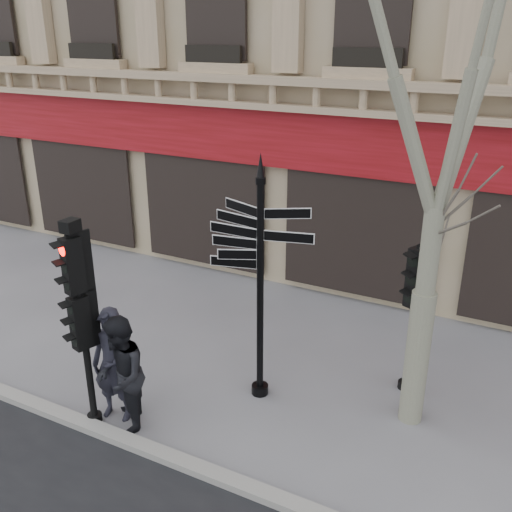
# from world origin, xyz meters

# --- Properties ---
(ground) EXTENTS (80.00, 80.00, 0.00)m
(ground) POSITION_xyz_m (0.00, 0.00, 0.00)
(ground) COLOR slate
(ground) RESTS_ON ground
(kerb) EXTENTS (80.00, 0.25, 0.12)m
(kerb) POSITION_xyz_m (0.00, -1.40, 0.06)
(kerb) COLOR gray
(kerb) RESTS_ON ground
(fingerpost) EXTENTS (1.89, 1.89, 4.20)m
(fingerpost) POSITION_xyz_m (-0.29, 0.69, 2.82)
(fingerpost) COLOR black
(fingerpost) RESTS_ON ground
(traffic_signal_main) EXTENTS (0.44, 0.36, 3.41)m
(traffic_signal_main) POSITION_xyz_m (-2.32, -1.20, 2.15)
(traffic_signal_main) COLOR black
(traffic_signal_main) RESTS_ON ground
(traffic_signal_secondary) EXTENTS (0.54, 0.47, 2.66)m
(traffic_signal_secondary) POSITION_xyz_m (1.91, 1.99, 1.86)
(traffic_signal_secondary) COLOR black
(traffic_signal_secondary) RESTS_ON ground
(plane_tree) EXTENTS (3.29, 3.29, 8.73)m
(plane_tree) POSITION_xyz_m (2.18, 1.19, 6.12)
(plane_tree) COLOR gray
(plane_tree) RESTS_ON ground
(pedestrian_a) EXTENTS (0.79, 0.60, 1.93)m
(pedestrian_a) POSITION_xyz_m (-2.06, -0.91, 0.96)
(pedestrian_a) COLOR black
(pedestrian_a) RESTS_ON ground
(pedestrian_b) EXTENTS (1.15, 1.19, 1.93)m
(pedestrian_b) POSITION_xyz_m (-1.76, -1.10, 0.97)
(pedestrian_b) COLOR black
(pedestrian_b) RESTS_ON ground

